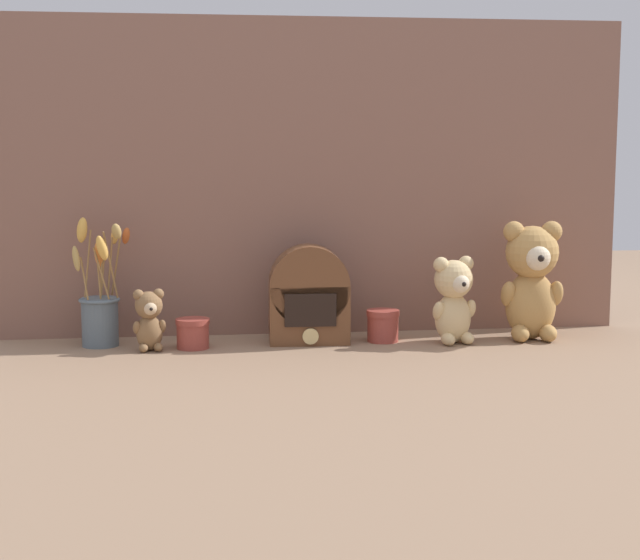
% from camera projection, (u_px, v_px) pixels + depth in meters
% --- Properties ---
extents(ground_plane, '(4.00, 4.00, 0.00)m').
position_uv_depth(ground_plane, '(321.00, 345.00, 2.37)').
color(ground_plane, '#8E7056').
extents(backdrop_wall, '(1.60, 0.02, 0.80)m').
position_uv_depth(backdrop_wall, '(313.00, 178.00, 2.49)').
color(backdrop_wall, '#845B4C').
rests_on(backdrop_wall, ground).
extents(teddy_bear_large, '(0.16, 0.15, 0.30)m').
position_uv_depth(teddy_bear_large, '(532.00, 278.00, 2.43)').
color(teddy_bear_large, tan).
rests_on(teddy_bear_large, ground).
extents(teddy_bear_medium, '(0.12, 0.11, 0.21)m').
position_uv_depth(teddy_bear_medium, '(454.00, 298.00, 2.38)').
color(teddy_bear_medium, '#DBBC84').
rests_on(teddy_bear_medium, ground).
extents(teddy_bear_small, '(0.08, 0.07, 0.15)m').
position_uv_depth(teddy_bear_small, '(149.00, 319.00, 2.30)').
color(teddy_bear_small, olive).
rests_on(teddy_bear_small, ground).
extents(flower_vase, '(0.14, 0.12, 0.31)m').
position_uv_depth(flower_vase, '(100.00, 307.00, 2.35)').
color(flower_vase, slate).
rests_on(flower_vase, ground).
extents(vintage_radio, '(0.20, 0.10, 0.24)m').
position_uv_depth(vintage_radio, '(309.00, 297.00, 2.39)').
color(vintage_radio, brown).
rests_on(vintage_radio, ground).
extents(decorative_tin_tall, '(0.08, 0.08, 0.07)m').
position_uv_depth(decorative_tin_tall, '(193.00, 333.00, 2.34)').
color(decorative_tin_tall, '#993D33').
rests_on(decorative_tin_tall, ground).
extents(decorative_tin_short, '(0.08, 0.08, 0.08)m').
position_uv_depth(decorative_tin_short, '(383.00, 325.00, 2.41)').
color(decorative_tin_short, '#993D33').
rests_on(decorative_tin_short, ground).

